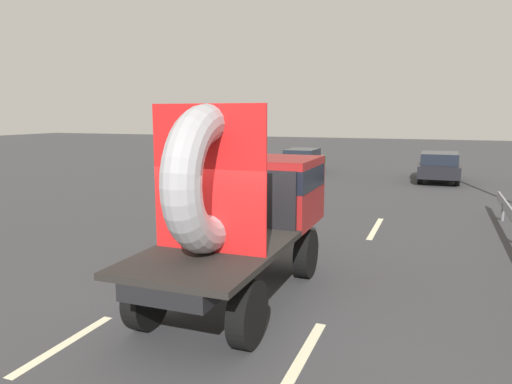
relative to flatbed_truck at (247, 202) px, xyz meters
The scene contains 8 objects.
ground_plane 2.06m from the flatbed_truck, 89.42° to the right, with size 120.00×120.00×0.00m, color #38383A.
flatbed_truck is the anchor object (origin of this frame).
distant_sedan 17.60m from the flatbed_truck, 79.01° to the left, with size 1.88×4.39×1.43m.
lane_dash_left_near 3.82m from the flatbed_truck, 119.37° to the right, with size 2.00×0.16×0.01m, color beige.
lane_dash_left_far 6.03m from the flatbed_truck, 106.86° to the left, with size 2.41×0.16×0.01m, color beige.
lane_dash_right_near 3.39m from the flatbed_truck, 55.21° to the right, with size 2.87×0.16×0.01m, color beige.
lane_dash_right_far 6.43m from the flatbed_truck, 74.31° to the left, with size 2.80×0.16×0.01m, color beige.
oncoming_car 18.78m from the flatbed_truck, 102.16° to the left, with size 1.78×4.14×1.35m.
Camera 1 is at (3.26, -6.95, 3.33)m, focal length 33.63 mm.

